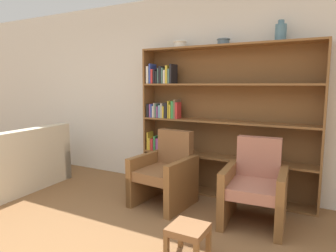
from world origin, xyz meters
name	(u,v)px	position (x,y,z in m)	size (l,w,h in m)	color
wall_back	(204,93)	(0.00, 2.65, 1.38)	(12.00, 0.06, 2.75)	silver
bookshelf	(211,123)	(0.17, 2.49, 0.99)	(2.37, 0.30, 2.00)	brown
bowl_cream	(180,44)	(-0.29, 2.46, 2.05)	(0.19, 0.19, 0.09)	silver
bowl_olive	(223,41)	(0.33, 2.46, 2.04)	(0.17, 0.17, 0.08)	slate
vase_tall	(281,32)	(1.02, 2.46, 2.10)	(0.13, 0.13, 0.24)	slate
couch	(5,170)	(-2.36, 1.15, 0.31)	(1.00, 1.80, 0.88)	beige
armchair_leather	(166,173)	(-0.18, 1.86, 0.40)	(0.70, 0.74, 0.91)	brown
armchair_cushioned	(255,187)	(0.93, 1.86, 0.40)	(0.69, 0.73, 0.91)	brown
footstool	(188,233)	(0.58, 0.88, 0.24)	(0.31, 0.31, 0.30)	brown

